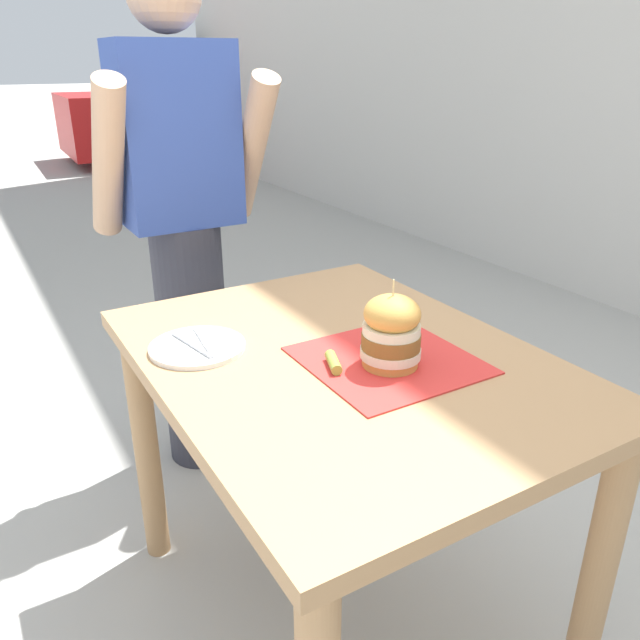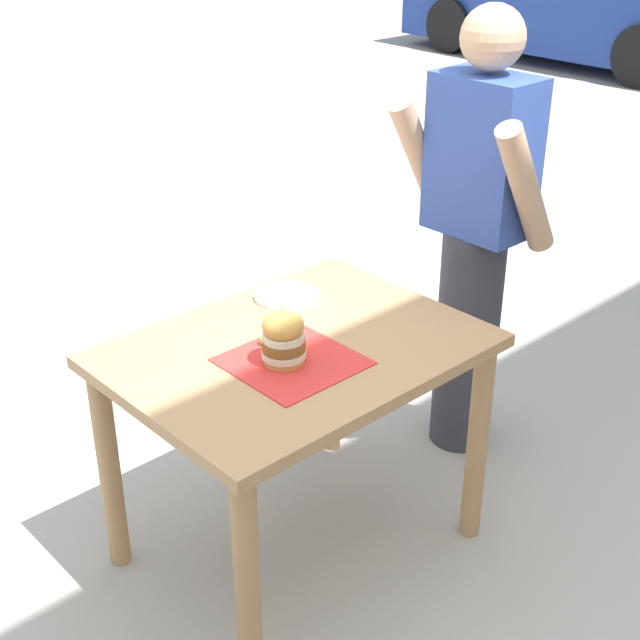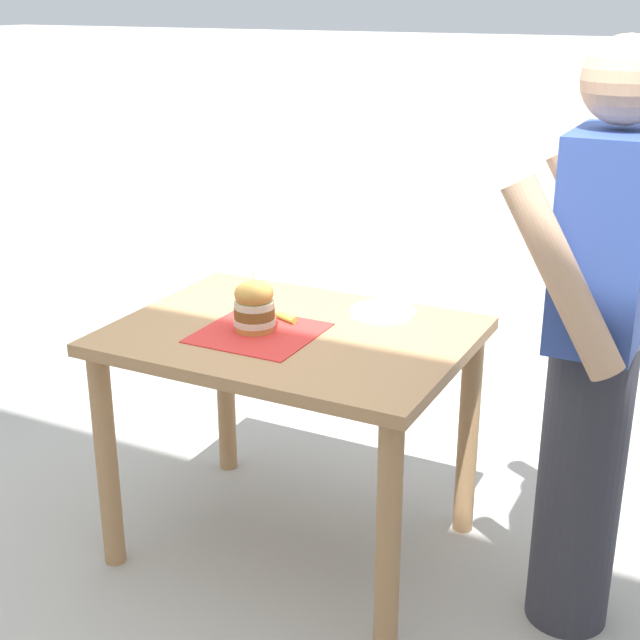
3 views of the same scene
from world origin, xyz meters
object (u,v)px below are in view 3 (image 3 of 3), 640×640
at_px(patio_table, 292,369).
at_px(sandwich, 254,306).
at_px(pickle_spear, 287,318).
at_px(side_plate_with_forks, 383,312).
at_px(diner_across_table, 594,344).

height_order(patio_table, sandwich, sandwich).
bearing_deg(sandwich, pickle_spear, 155.79).
height_order(pickle_spear, side_plate_with_forks, pickle_spear).
height_order(sandwich, diner_across_table, diner_across_table).
xyz_separation_m(sandwich, side_plate_with_forks, (-0.33, 0.29, -0.08)).
bearing_deg(sandwich, diner_across_table, 95.92).
xyz_separation_m(patio_table, pickle_spear, (-0.05, -0.05, 0.15)).
distance_m(patio_table, side_plate_with_forks, 0.36).
bearing_deg(patio_table, side_plate_with_forks, 144.21).
distance_m(sandwich, diner_across_table, 1.01).
bearing_deg(patio_table, sandwich, -58.78).
distance_m(side_plate_with_forks, diner_across_table, 0.75).
bearing_deg(diner_across_table, sandwich, -84.08).
bearing_deg(sandwich, side_plate_with_forks, 138.40).
relative_size(pickle_spear, diner_across_table, 0.05).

